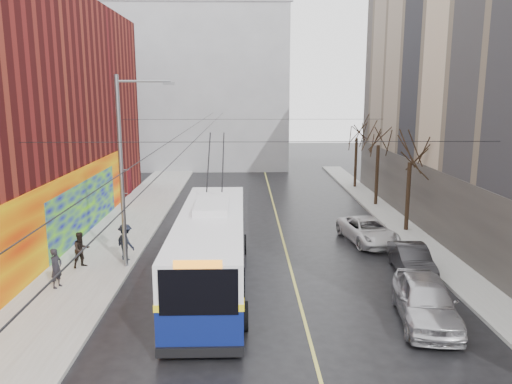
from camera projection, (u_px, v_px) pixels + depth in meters
sidewalk_left at (102, 254)px, 25.56m from camera, size 4.00×60.00×0.15m
sidewalk_right at (430, 252)px, 25.97m from camera, size 2.00×60.00×0.15m
lane_line at (284, 243)px, 27.77m from camera, size 0.12×50.00×0.01m
building_far at (197, 85)px, 56.20m from camera, size 20.50×12.10×18.00m
streetlight_pole at (125, 168)px, 22.71m from camera, size 2.65×0.60×9.00m
catenary_wires at (210, 129)px, 27.20m from camera, size 18.00×60.00×0.22m
tree_near at (411, 149)px, 28.93m from camera, size 3.20×3.20×6.40m
tree_mid at (379, 135)px, 35.74m from camera, size 3.20×3.20×6.68m
tree_far at (357, 129)px, 42.62m from camera, size 3.20×3.20×6.57m
pigeons_flying at (207, 112)px, 22.10m from camera, size 3.33×4.34×1.17m
trolleybus at (211, 248)px, 21.30m from camera, size 3.07×12.94×6.11m
parked_car_a at (426, 300)px, 18.03m from camera, size 2.65×5.11×1.66m
parked_car_b at (411, 260)px, 22.94m from camera, size 1.65×4.09×1.32m
parked_car_c at (368, 231)px, 27.73m from camera, size 3.01×5.11×1.33m
following_car at (212, 220)px, 30.14m from camera, size 1.86×4.03×1.34m
pedestrian_a at (56, 268)px, 20.86m from camera, size 0.58×0.71×1.69m
pedestrian_b at (81, 250)px, 23.30m from camera, size 1.04×1.03×1.69m
pedestrian_c at (125, 242)px, 24.32m from camera, size 1.32×1.27×1.80m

